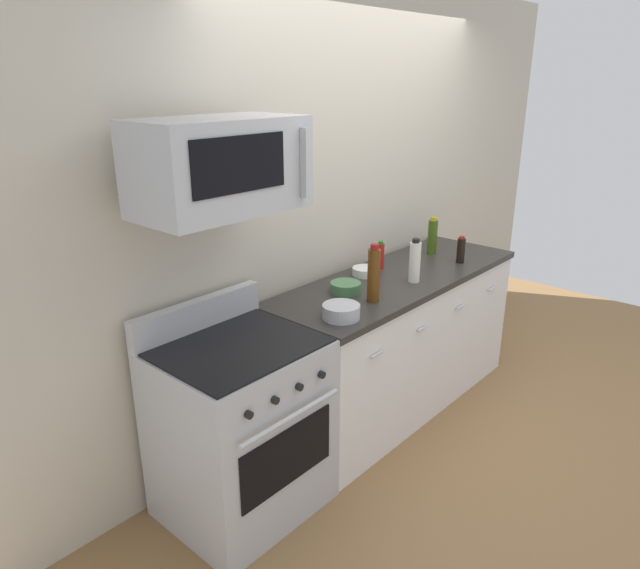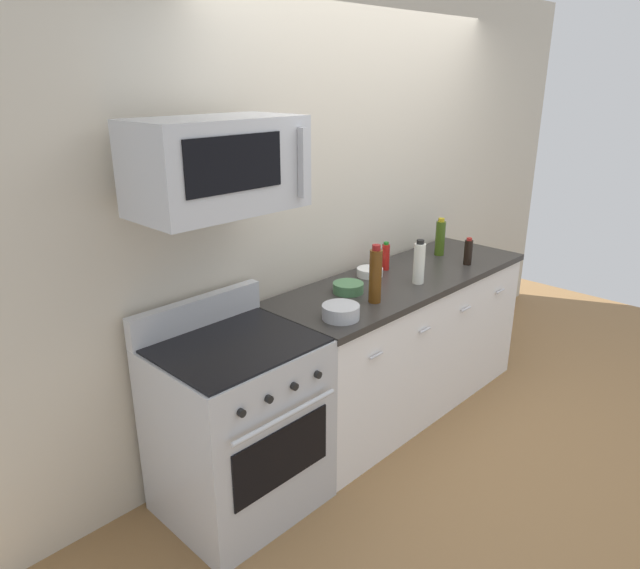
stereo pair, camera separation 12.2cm
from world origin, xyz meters
name	(u,v)px [view 2 (the right image)]	position (x,y,z in m)	size (l,w,h in m)	color
ground_plane	(398,403)	(0.00, 0.00, 0.00)	(6.05, 6.05, 0.00)	olive
back_wall	(357,200)	(0.00, 0.41, 1.35)	(5.04, 0.10, 2.70)	beige
counter_unit	(401,342)	(0.00, 0.00, 0.46)	(1.95, 0.66, 0.92)	white
range_oven	(238,425)	(-1.35, 0.00, 0.47)	(0.76, 0.69, 1.07)	#B7BABF
microwave	(217,165)	(-1.35, 0.05, 1.75)	(0.74, 0.44, 0.40)	#B7BABF
bottle_vinegar_white	(419,263)	(-0.04, -0.13, 1.05)	(0.07, 0.07, 0.27)	silver
bottle_hot_sauce_red	(386,257)	(0.02, 0.17, 1.01)	(0.05, 0.05, 0.19)	#B21914
bottle_wine_amber	(375,275)	(-0.47, -0.14, 1.08)	(0.07, 0.07, 0.33)	#59330F
bottle_soy_sauce_dark	(468,252)	(0.49, -0.15, 1.01)	(0.05, 0.05, 0.18)	black
bottle_olive_oil	(440,238)	(0.55, 0.10, 1.05)	(0.07, 0.07, 0.26)	#385114
bowl_white_ceramic	(370,272)	(-0.15, 0.16, 0.95)	(0.16, 0.16, 0.05)	white
bowl_steel_prep	(341,311)	(-0.78, -0.16, 0.96)	(0.20, 0.20, 0.07)	#B2B5BA
bowl_green_glaze	(348,287)	(-0.46, 0.07, 0.95)	(0.18, 0.18, 0.06)	#477A4C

